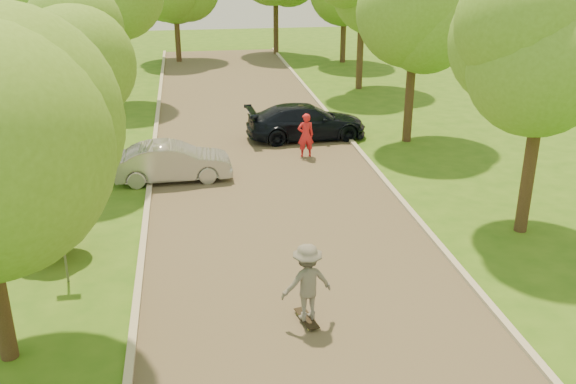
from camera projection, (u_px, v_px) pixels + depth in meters
ground at (330, 355)px, 13.18m from camera, size 100.00×100.00×0.00m
road at (276, 205)px, 20.51m from camera, size 8.00×60.00×0.01m
curb_left at (147, 211)px, 19.89m from camera, size 0.18×60.00×0.12m
curb_right at (398, 196)px, 21.08m from camera, size 0.18×60.00×0.12m
street_sign at (60, 224)px, 15.41m from camera, size 0.55×0.06×2.17m
red_shrub at (52, 218)px, 16.89m from camera, size 1.70×1.70×1.95m
tree_l_midb at (57, 46)px, 21.47m from camera, size 4.30×4.20×6.62m
tree_r_mida at (556, 38)px, 16.73m from camera, size 5.13×5.00×7.95m
tree_r_midb at (420, 22)px, 25.16m from camera, size 4.51×4.40×7.01m
silver_sedan at (172, 162)px, 22.37m from camera, size 4.14×1.55×1.35m
dark_sedan at (306, 122)px, 27.01m from camera, size 5.17×2.35×1.47m
longboard at (307, 318)px, 14.27m from camera, size 0.44×0.95×0.11m
skateboarder at (307, 282)px, 13.93m from camera, size 1.27×0.89×1.80m
person_striped at (306, 135)px, 24.70m from camera, size 0.64×0.43×1.73m
person_olive at (300, 122)px, 26.85m from camera, size 0.83×0.71×1.51m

